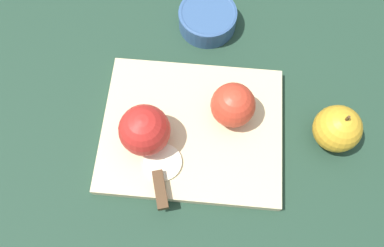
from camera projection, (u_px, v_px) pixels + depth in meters
name	position (u px, v px, depth m)	size (l,w,h in m)	color
ground_plane	(192.00, 132.00, 0.70)	(4.00, 4.00, 0.00)	#1E3828
cutting_board	(192.00, 130.00, 0.69)	(0.37, 0.31, 0.02)	#D1B789
apple_half_left	(233.00, 105.00, 0.66)	(0.08, 0.08, 0.08)	red
apple_half_right	(145.00, 130.00, 0.63)	(0.09, 0.09, 0.09)	red
knife	(159.00, 184.00, 0.64)	(0.08, 0.15, 0.02)	silver
apple_slice	(163.00, 162.00, 0.66)	(0.07, 0.07, 0.01)	beige
apple_whole	(337.00, 129.00, 0.66)	(0.08, 0.08, 0.10)	gold
bowl	(207.00, 18.00, 0.77)	(0.12, 0.12, 0.04)	#33517F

